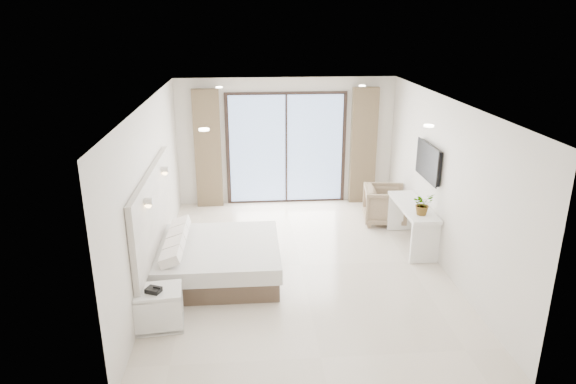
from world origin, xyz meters
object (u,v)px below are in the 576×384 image
object	(u,v)px
bed	(216,260)
armchair	(385,203)
nightstand	(160,308)
console_desk	(412,216)

from	to	relation	value
bed	armchair	bearing A→B (deg)	31.63
nightstand	armchair	xyz separation A→B (m)	(3.87, 3.31, 0.13)
nightstand	armchair	bearing A→B (deg)	34.47
bed	console_desk	size ratio (longest dim) A/B	1.23
bed	armchair	distance (m)	3.76
nightstand	armchair	size ratio (longest dim) A/B	0.79
bed	console_desk	world-z (taller)	console_desk
armchair	console_desk	bearing A→B (deg)	-161.61
bed	nightstand	bearing A→B (deg)	-116.49
console_desk	armchair	bearing A→B (deg)	99.80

